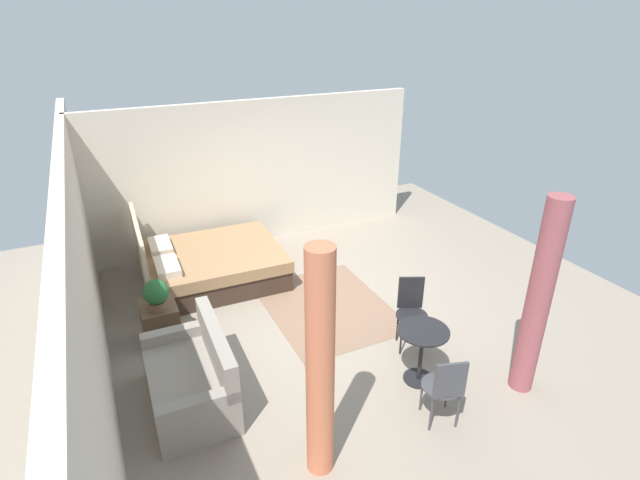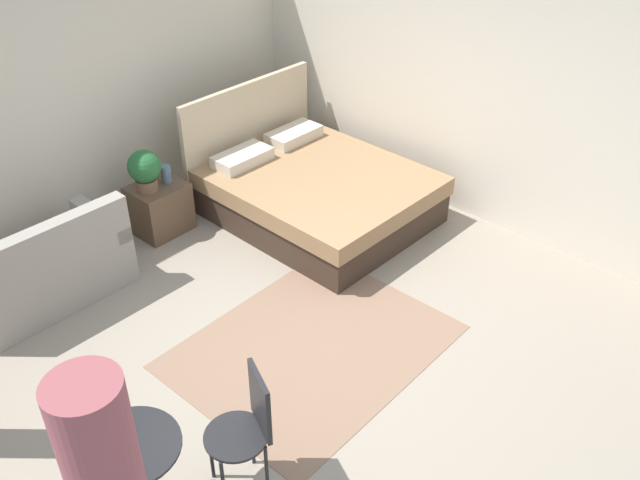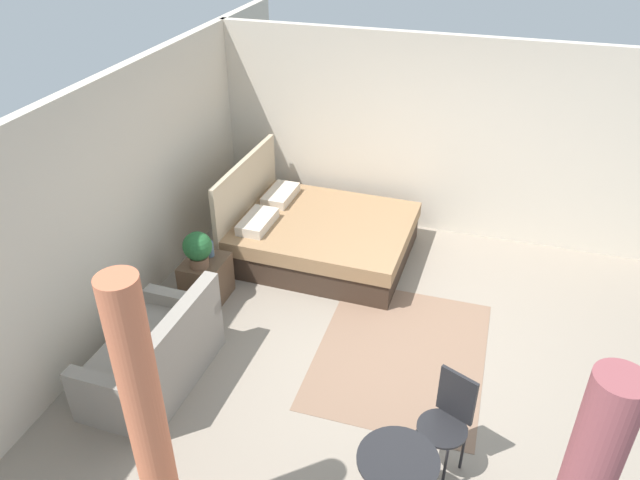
{
  "view_description": "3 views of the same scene",
  "coord_description": "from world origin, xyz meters",
  "px_view_note": "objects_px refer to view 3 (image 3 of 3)",
  "views": [
    {
      "loc": [
        -5.38,
        2.62,
        3.91
      ],
      "look_at": [
        0.01,
        0.06,
        1.1
      ],
      "focal_mm": 27.5,
      "sensor_mm": 36.0,
      "label": 1
    },
    {
      "loc": [
        -3.03,
        -2.85,
        3.83
      ],
      "look_at": [
        0.24,
        0.06,
        0.86
      ],
      "focal_mm": 38.83,
      "sensor_mm": 36.0,
      "label": 2
    },
    {
      "loc": [
        -4.63,
        -0.64,
        4.2
      ],
      "look_at": [
        0.38,
        0.91,
        0.96
      ],
      "focal_mm": 33.9,
      "sensor_mm": 36.0,
      "label": 3
    }
  ],
  "objects_px": {
    "vase": "(209,249)",
    "cafe_chair_near_window": "(449,415)",
    "bed": "(318,235)",
    "couch": "(156,357)",
    "balcony_table": "(396,478)",
    "nightstand": "(206,280)",
    "potted_plant": "(198,248)"
  },
  "relations": [
    {
      "from": "bed",
      "to": "couch",
      "type": "relative_size",
      "value": 1.54
    },
    {
      "from": "bed",
      "to": "vase",
      "type": "distance_m",
      "value": 1.48
    },
    {
      "from": "couch",
      "to": "vase",
      "type": "height_order",
      "value": "couch"
    },
    {
      "from": "nightstand",
      "to": "potted_plant",
      "type": "distance_m",
      "value": 0.49
    },
    {
      "from": "potted_plant",
      "to": "balcony_table",
      "type": "bearing_deg",
      "value": -128.01
    },
    {
      "from": "bed",
      "to": "nightstand",
      "type": "height_order",
      "value": "bed"
    },
    {
      "from": "cafe_chair_near_window",
      "to": "balcony_table",
      "type": "bearing_deg",
      "value": 155.36
    },
    {
      "from": "potted_plant",
      "to": "vase",
      "type": "distance_m",
      "value": 0.26
    },
    {
      "from": "potted_plant",
      "to": "cafe_chair_near_window",
      "type": "xyz_separation_m",
      "value": [
        -1.38,
        -2.86,
        -0.17
      ]
    },
    {
      "from": "couch",
      "to": "cafe_chair_near_window",
      "type": "height_order",
      "value": "cafe_chair_near_window"
    },
    {
      "from": "bed",
      "to": "vase",
      "type": "height_order",
      "value": "bed"
    },
    {
      "from": "nightstand",
      "to": "vase",
      "type": "bearing_deg",
      "value": -7.04
    },
    {
      "from": "nightstand",
      "to": "vase",
      "type": "relative_size",
      "value": 2.96
    },
    {
      "from": "bed",
      "to": "vase",
      "type": "relative_size",
      "value": 12.28
    },
    {
      "from": "cafe_chair_near_window",
      "to": "potted_plant",
      "type": "bearing_deg",
      "value": 64.27
    },
    {
      "from": "potted_plant",
      "to": "vase",
      "type": "xyz_separation_m",
      "value": [
        0.22,
        -0.02,
        -0.14
      ]
    },
    {
      "from": "couch",
      "to": "balcony_table",
      "type": "relative_size",
      "value": 2.02
    },
    {
      "from": "vase",
      "to": "balcony_table",
      "type": "relative_size",
      "value": 0.25
    },
    {
      "from": "bed",
      "to": "nightstand",
      "type": "xyz_separation_m",
      "value": [
        -1.24,
        0.94,
        -0.03
      ]
    },
    {
      "from": "bed",
      "to": "balcony_table",
      "type": "height_order",
      "value": "bed"
    },
    {
      "from": "balcony_table",
      "to": "cafe_chair_near_window",
      "type": "bearing_deg",
      "value": -24.64
    },
    {
      "from": "balcony_table",
      "to": "cafe_chair_near_window",
      "type": "relative_size",
      "value": 0.75
    },
    {
      "from": "couch",
      "to": "potted_plant",
      "type": "distance_m",
      "value": 1.32
    },
    {
      "from": "couch",
      "to": "cafe_chair_near_window",
      "type": "relative_size",
      "value": 1.52
    },
    {
      "from": "nightstand",
      "to": "vase",
      "type": "distance_m",
      "value": 0.36
    },
    {
      "from": "nightstand",
      "to": "balcony_table",
      "type": "xyz_separation_m",
      "value": [
        -2.11,
        -2.56,
        0.23
      ]
    },
    {
      "from": "nightstand",
      "to": "cafe_chair_near_window",
      "type": "height_order",
      "value": "cafe_chair_near_window"
    },
    {
      "from": "bed",
      "to": "nightstand",
      "type": "distance_m",
      "value": 1.55
    },
    {
      "from": "potted_plant",
      "to": "balcony_table",
      "type": "height_order",
      "value": "potted_plant"
    },
    {
      "from": "vase",
      "to": "cafe_chair_near_window",
      "type": "distance_m",
      "value": 3.26
    },
    {
      "from": "potted_plant",
      "to": "cafe_chair_near_window",
      "type": "height_order",
      "value": "cafe_chair_near_window"
    },
    {
      "from": "balcony_table",
      "to": "nightstand",
      "type": "bearing_deg",
      "value": 50.61
    }
  ]
}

